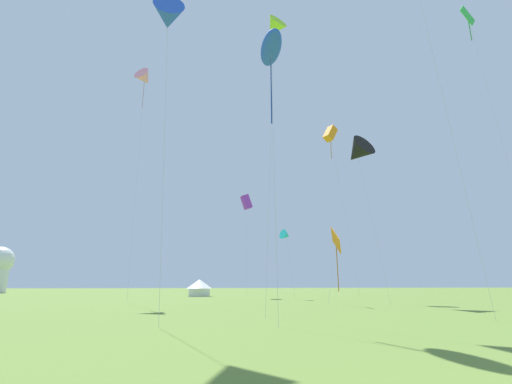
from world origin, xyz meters
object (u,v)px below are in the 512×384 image
object	(u,v)px
kite_orange_box	(330,134)
kite_blue_delta	(168,17)
kite_lime_delta	(274,28)
kite_pink_delta	(145,78)
kite_cyan_delta	(286,235)
kite_green_diamond	(468,18)
festival_tent_center	(199,287)
kite_purple_box	(246,202)
kite_orange_diamond	(336,243)
kite_black_delta	(357,152)
kite_blue_parafoil	(271,49)

from	to	relation	value
kite_orange_box	kite_blue_delta	xyz separation A→B (m)	(-20.41, -23.99, -3.58)
kite_lime_delta	kite_blue_delta	bearing A→B (deg)	-153.09
kite_pink_delta	kite_cyan_delta	distance (m)	29.43
kite_green_diamond	festival_tent_center	distance (m)	52.66
kite_purple_box	kite_orange_diamond	bearing A→B (deg)	-76.93
kite_orange_diamond	kite_green_diamond	xyz separation A→B (m)	(15.36, -4.22, 24.96)
kite_green_diamond	kite_black_delta	bearing A→B (deg)	150.87
kite_orange_box	kite_lime_delta	bearing A→B (deg)	-121.89
kite_blue_delta	kite_orange_diamond	world-z (taller)	kite_blue_delta
kite_purple_box	kite_lime_delta	bearing A→B (deg)	-94.16
kite_blue_parafoil	kite_blue_delta	bearing A→B (deg)	172.92
kite_blue_parafoil	kite_orange_box	distance (m)	28.96
kite_pink_delta	kite_orange_diamond	size ratio (longest dim) A/B	4.04
kite_green_diamond	kite_orange_box	bearing A→B (deg)	126.84
kite_lime_delta	kite_pink_delta	bearing A→B (deg)	123.00
kite_blue_parafoil	kite_orange_diamond	xyz separation A→B (m)	(9.46, 14.26, -10.74)
kite_blue_parafoil	kite_orange_diamond	bearing A→B (deg)	56.45
kite_purple_box	kite_green_diamond	bearing A→B (deg)	-53.67
kite_cyan_delta	kite_orange_diamond	bearing A→B (deg)	-87.07
kite_pink_delta	festival_tent_center	bearing A→B (deg)	64.13
kite_cyan_delta	kite_lime_delta	bearing A→B (deg)	-105.51
kite_cyan_delta	festival_tent_center	size ratio (longest dim) A/B	2.29
festival_tent_center	kite_green_diamond	bearing A→B (deg)	-49.74
kite_blue_delta	kite_green_diamond	distance (m)	34.92
kite_blue_parafoil	kite_purple_box	size ratio (longest dim) A/B	1.04
kite_pink_delta	kite_lime_delta	bearing A→B (deg)	-57.00
kite_lime_delta	kite_orange_diamond	size ratio (longest dim) A/B	3.10
kite_green_diamond	kite_orange_diamond	bearing A→B (deg)	164.64
kite_blue_delta	kite_orange_diamond	distance (m)	24.67
kite_black_delta	kite_cyan_delta	distance (m)	17.26
kite_black_delta	kite_cyan_delta	bearing A→B (deg)	108.39
kite_black_delta	kite_purple_box	world-z (taller)	kite_black_delta
kite_green_diamond	kite_blue_delta	bearing A→B (deg)	-163.69
kite_black_delta	kite_pink_delta	xyz separation A→B (m)	(-25.55, 9.19, 12.54)
kite_purple_box	kite_green_diamond	xyz separation A→B (m)	(21.02, -28.58, 15.54)
kite_lime_delta	kite_cyan_delta	xyz separation A→B (m)	(7.25, 26.14, -13.45)
kite_blue_parafoil	kite_black_delta	bearing A→B (deg)	50.52
kite_blue_parafoil	kite_green_diamond	xyz separation A→B (m)	(24.82, 10.04, 14.21)
kite_blue_parafoil	kite_orange_box	xyz separation A→B (m)	(13.74, 24.82, 5.80)
kite_orange_box	kite_orange_diamond	world-z (taller)	kite_orange_box
kite_blue_delta	kite_lime_delta	distance (m)	9.60
kite_cyan_delta	kite_green_diamond	size ratio (longest dim) A/B	0.30
kite_orange_box	kite_green_diamond	xyz separation A→B (m)	(11.07, -14.78, 8.41)
kite_black_delta	kite_orange_box	size ratio (longest dim) A/B	0.78
kite_orange_box	kite_orange_diamond	size ratio (longest dim) A/B	3.15
kite_cyan_delta	kite_purple_box	xyz separation A→B (m)	(-4.80, 7.59, 6.50)
kite_black_delta	kite_pink_delta	size ratio (longest dim) A/B	0.61
kite_blue_parafoil	kite_pink_delta	size ratio (longest dim) A/B	0.57
kite_pink_delta	kite_cyan_delta	xyz separation A→B (m)	(20.67, 5.48, -20.22)
kite_blue_delta	kite_pink_delta	bearing A→B (deg)	102.34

